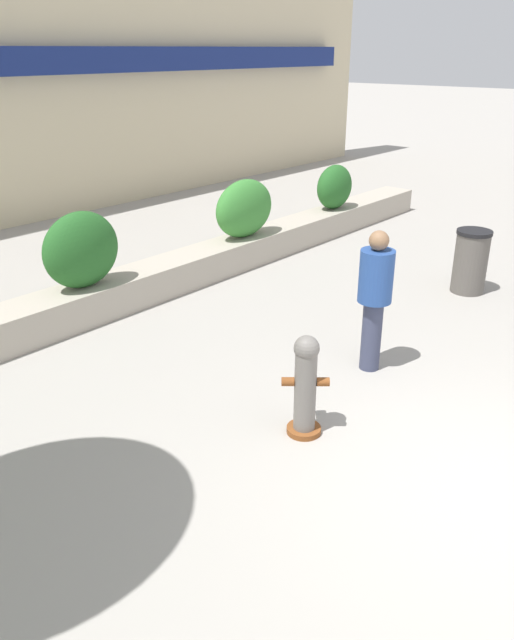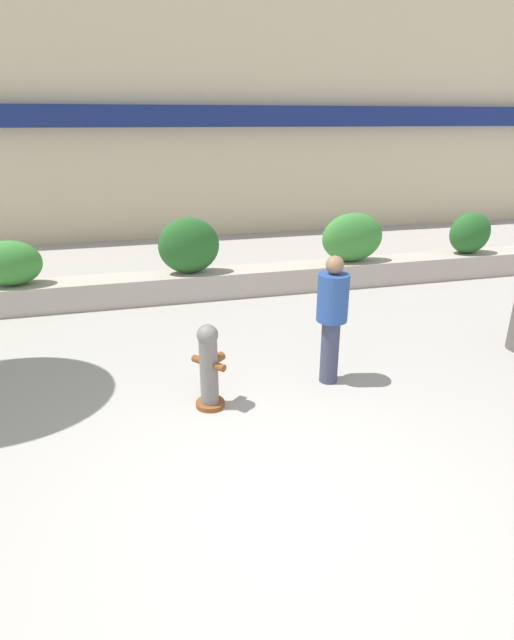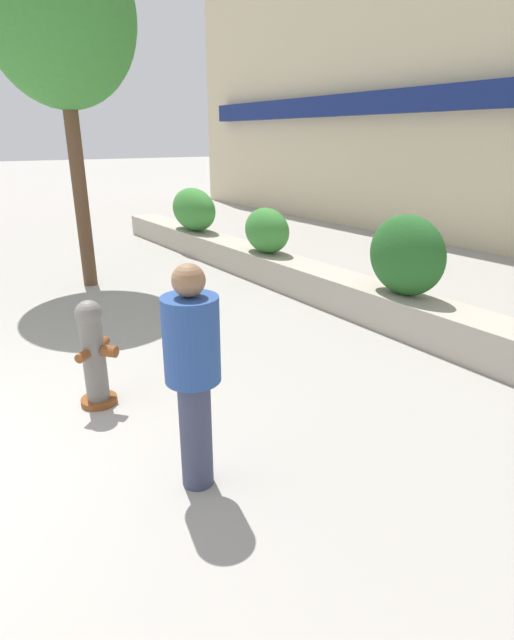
# 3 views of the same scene
# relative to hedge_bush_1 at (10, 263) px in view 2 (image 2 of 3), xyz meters

# --- Properties ---
(ground_plane) EXTENTS (120.00, 120.00, 0.00)m
(ground_plane) POSITION_rel_hedge_bush_1_xyz_m (3.16, -6.00, -0.91)
(ground_plane) COLOR #9E9991
(building_facade) EXTENTS (30.00, 1.36, 8.00)m
(building_facade) POSITION_rel_hedge_bush_1_xyz_m (3.16, 5.98, 3.08)
(building_facade) COLOR beige
(building_facade) RESTS_ON ground
(planter_wall_low) EXTENTS (18.00, 0.70, 0.50)m
(planter_wall_low) POSITION_rel_hedge_bush_1_xyz_m (3.16, 0.00, -0.66)
(planter_wall_low) COLOR #ADA393
(planter_wall_low) RESTS_ON ground
(hedge_bush_1) EXTENTS (1.09, 0.62, 0.81)m
(hedge_bush_1) POSITION_rel_hedge_bush_1_xyz_m (0.00, 0.00, 0.00)
(hedge_bush_1) COLOR #387F33
(hedge_bush_1) RESTS_ON planter_wall_low
(hedge_bush_2) EXTENTS (1.17, 0.59, 1.07)m
(hedge_bush_2) POSITION_rel_hedge_bush_1_xyz_m (3.18, 0.00, 0.13)
(hedge_bush_2) COLOR #235B23
(hedge_bush_2) RESTS_ON planter_wall_low
(hedge_bush_3) EXTENTS (1.32, 0.58, 1.01)m
(hedge_bush_3) POSITION_rel_hedge_bush_1_xyz_m (6.56, 0.00, 0.10)
(hedge_bush_3) COLOR #387F33
(hedge_bush_3) RESTS_ON planter_wall_low
(hedge_bush_4) EXTENTS (0.96, 0.57, 0.91)m
(hedge_bush_4) POSITION_rel_hedge_bush_1_xyz_m (9.37, 0.00, 0.05)
(hedge_bush_4) COLOR #235B23
(hedge_bush_4) RESTS_ON planter_wall_low
(fire_hydrant) EXTENTS (0.50, 0.50, 1.08)m
(fire_hydrant) POSITION_rel_hedge_bush_1_xyz_m (2.88, -4.11, -0.35)
(fire_hydrant) COLOR brown
(fire_hydrant) RESTS_ON ground
(pedestrian) EXTENTS (0.47, 0.47, 1.73)m
(pedestrian) POSITION_rel_hedge_bush_1_xyz_m (4.52, -3.88, 0.08)
(pedestrian) COLOR #383D56
(pedestrian) RESTS_ON ground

